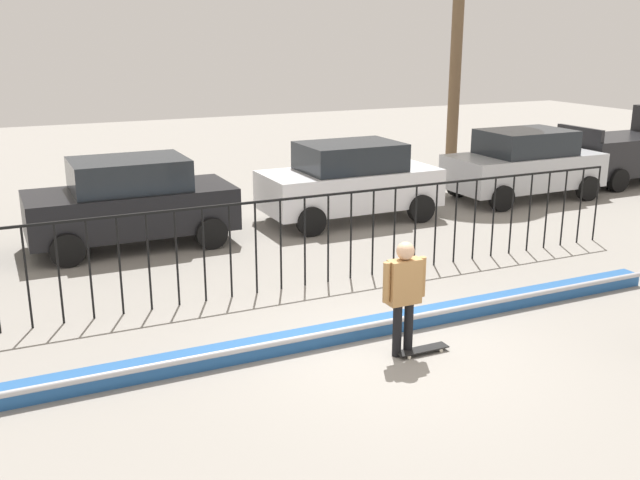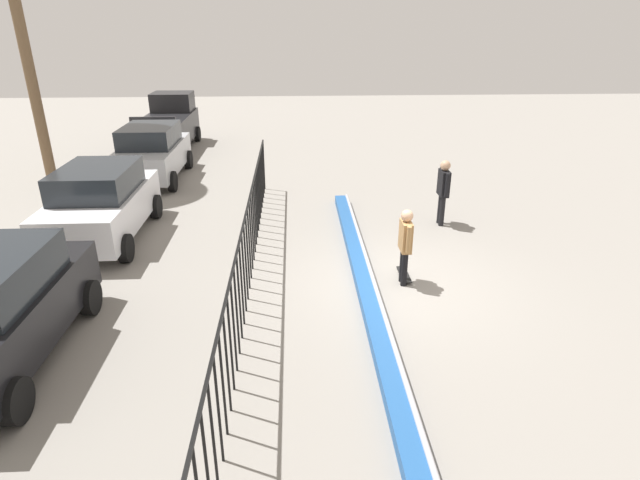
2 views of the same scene
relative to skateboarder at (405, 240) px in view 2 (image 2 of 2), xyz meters
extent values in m
plane|color=gray|center=(-0.06, 0.08, -1.01)|extent=(60.00, 60.00, 0.00)
cube|color=#235699|center=(-0.06, 0.86, -0.90)|extent=(11.00, 0.36, 0.22)
cylinder|color=#B2B2B7|center=(-0.06, 0.68, -0.79)|extent=(11.00, 0.09, 0.09)
cylinder|color=black|center=(-5.66, 3.28, -0.18)|extent=(0.04, 0.04, 1.67)
cylinder|color=black|center=(-5.19, 3.28, -0.18)|extent=(0.04, 0.04, 1.67)
cylinder|color=black|center=(-4.73, 3.28, -0.18)|extent=(0.04, 0.04, 1.67)
cylinder|color=black|center=(-4.26, 3.28, -0.18)|extent=(0.04, 0.04, 1.67)
cylinder|color=black|center=(-3.79, 3.28, -0.18)|extent=(0.04, 0.04, 1.67)
cylinder|color=black|center=(-3.33, 3.28, -0.18)|extent=(0.04, 0.04, 1.67)
cylinder|color=black|center=(-2.86, 3.28, -0.18)|extent=(0.04, 0.04, 1.67)
cylinder|color=black|center=(-2.39, 3.28, -0.18)|extent=(0.04, 0.04, 1.67)
cylinder|color=black|center=(-1.93, 3.28, -0.18)|extent=(0.04, 0.04, 1.67)
cylinder|color=black|center=(-1.46, 3.28, -0.18)|extent=(0.04, 0.04, 1.67)
cylinder|color=black|center=(-0.99, 3.28, -0.18)|extent=(0.04, 0.04, 1.67)
cylinder|color=black|center=(-0.53, 3.28, -0.18)|extent=(0.04, 0.04, 1.67)
cylinder|color=black|center=(-0.06, 3.28, -0.18)|extent=(0.04, 0.04, 1.67)
cylinder|color=black|center=(0.41, 3.28, -0.18)|extent=(0.04, 0.04, 1.67)
cylinder|color=black|center=(0.87, 3.28, -0.18)|extent=(0.04, 0.04, 1.67)
cylinder|color=black|center=(1.34, 3.28, -0.18)|extent=(0.04, 0.04, 1.67)
cylinder|color=black|center=(1.81, 3.28, -0.18)|extent=(0.04, 0.04, 1.67)
cylinder|color=black|center=(2.27, 3.28, -0.18)|extent=(0.04, 0.04, 1.67)
cylinder|color=black|center=(2.74, 3.28, -0.18)|extent=(0.04, 0.04, 1.67)
cylinder|color=black|center=(3.21, 3.28, -0.18)|extent=(0.04, 0.04, 1.67)
cylinder|color=black|center=(3.67, 3.28, -0.18)|extent=(0.04, 0.04, 1.67)
cylinder|color=black|center=(4.14, 3.28, -0.18)|extent=(0.04, 0.04, 1.67)
cylinder|color=black|center=(4.61, 3.28, -0.18)|extent=(0.04, 0.04, 1.67)
cylinder|color=black|center=(5.07, 3.28, -0.18)|extent=(0.04, 0.04, 1.67)
cylinder|color=black|center=(5.54, 3.28, -0.18)|extent=(0.04, 0.04, 1.67)
cylinder|color=black|center=(6.01, 3.28, -0.18)|extent=(0.04, 0.04, 1.67)
cylinder|color=black|center=(6.47, 3.28, -0.18)|extent=(0.04, 0.04, 1.67)
cylinder|color=black|center=(6.94, 3.28, -0.18)|extent=(0.04, 0.04, 1.67)
cube|color=black|center=(-0.06, 3.28, 0.64)|extent=(14.00, 0.04, 0.04)
cylinder|color=black|center=(-0.09, 0.00, -0.62)|extent=(0.13, 0.13, 0.78)
cylinder|color=black|center=(0.09, 0.00, -0.62)|extent=(0.13, 0.13, 0.78)
cube|color=#A87A47|center=(0.00, 0.00, 0.10)|extent=(0.48, 0.20, 0.65)
sphere|color=tan|center=(0.00, 0.00, 0.55)|extent=(0.26, 0.26, 0.26)
cylinder|color=#A87A47|center=(-0.29, 0.00, 0.13)|extent=(0.10, 0.10, 0.58)
cylinder|color=#A87A47|center=(0.29, 0.00, 0.13)|extent=(0.10, 0.10, 0.58)
cube|color=black|center=(0.28, -0.09, -0.95)|extent=(0.80, 0.20, 0.02)
cylinder|color=silver|center=(0.55, -0.02, -0.98)|extent=(0.05, 0.03, 0.05)
cylinder|color=silver|center=(0.55, -0.17, -0.98)|extent=(0.05, 0.03, 0.05)
cylinder|color=silver|center=(0.01, -0.02, -0.98)|extent=(0.05, 0.03, 0.05)
cylinder|color=silver|center=(0.01, -0.17, -0.98)|extent=(0.05, 0.03, 0.05)
cylinder|color=black|center=(3.32, -1.74, -0.59)|extent=(0.14, 0.14, 0.84)
cylinder|color=black|center=(3.52, -1.74, -0.59)|extent=(0.14, 0.14, 0.84)
cube|color=black|center=(3.42, -1.74, 0.18)|extent=(0.51, 0.22, 0.70)
sphere|color=tan|center=(3.42, -1.74, 0.67)|extent=(0.27, 0.27, 0.27)
cylinder|color=black|center=(3.11, -1.74, 0.22)|extent=(0.11, 0.11, 0.62)
cylinder|color=black|center=(3.73, -1.74, 0.22)|extent=(0.11, 0.11, 0.62)
cylinder|color=black|center=(-0.92, 6.25, -0.67)|extent=(0.68, 0.22, 0.68)
cylinder|color=black|center=(-3.84, 6.25, -0.67)|extent=(0.68, 0.22, 0.68)
cube|color=silver|center=(2.88, 7.21, -0.22)|extent=(4.30, 1.90, 0.90)
cube|color=#1E2328|center=(2.88, 7.21, 0.56)|extent=(2.37, 1.71, 0.66)
cylinder|color=black|center=(4.34, 8.16, -0.67)|extent=(0.68, 0.22, 0.68)
cylinder|color=black|center=(4.34, 6.26, -0.67)|extent=(0.68, 0.22, 0.68)
cylinder|color=black|center=(1.42, 8.16, -0.67)|extent=(0.68, 0.22, 0.68)
cylinder|color=black|center=(1.42, 6.26, -0.67)|extent=(0.68, 0.22, 0.68)
cube|color=#B7BABF|center=(8.29, 7.26, -0.22)|extent=(4.30, 1.90, 0.90)
cube|color=#1E2328|center=(8.29, 7.26, 0.56)|extent=(2.37, 1.71, 0.66)
cylinder|color=black|center=(9.76, 8.21, -0.67)|extent=(0.68, 0.22, 0.68)
cylinder|color=black|center=(9.76, 6.31, -0.67)|extent=(0.68, 0.22, 0.68)
cylinder|color=black|center=(6.83, 8.21, -0.67)|extent=(0.68, 0.22, 0.68)
cylinder|color=black|center=(6.83, 6.31, -0.67)|extent=(0.68, 0.22, 0.68)
cube|color=black|center=(12.98, 7.72, -0.12)|extent=(4.70, 1.90, 1.10)
cube|color=black|center=(14.43, 7.72, 0.83)|extent=(1.50, 1.75, 0.80)
cube|color=black|center=(10.69, 7.72, 0.61)|extent=(0.12, 1.75, 0.36)
cylinder|color=black|center=(14.57, 8.67, -0.67)|extent=(0.68, 0.22, 0.68)
cylinder|color=black|center=(14.57, 6.77, -0.67)|extent=(0.68, 0.22, 0.68)
cylinder|color=black|center=(11.38, 8.67, -0.67)|extent=(0.68, 0.22, 0.68)
cylinder|color=black|center=(11.38, 6.77, -0.67)|extent=(0.68, 0.22, 0.68)
cylinder|color=brown|center=(8.47, 10.93, 3.03)|extent=(0.36, 0.36, 8.07)
camera|label=1|loc=(-5.11, -8.11, 3.45)|focal=40.60mm
camera|label=2|loc=(-9.80, 2.29, 4.24)|focal=29.01mm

